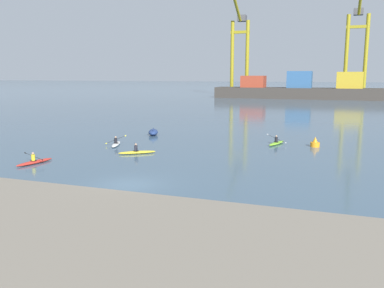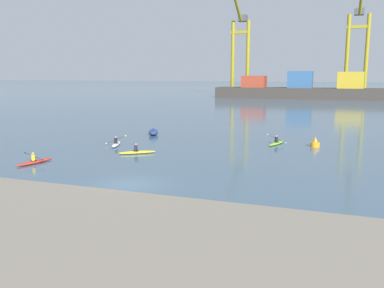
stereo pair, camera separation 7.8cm
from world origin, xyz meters
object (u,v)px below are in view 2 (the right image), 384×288
(capsized_dinghy, at_px, (153,132))
(kayak_white, at_px, (116,144))
(gantry_crane_west, at_px, (240,45))
(kayak_red, at_px, (34,161))
(gantry_crane_west_mid, at_px, (358,41))
(channel_buoy, at_px, (315,143))
(kayak_yellow, at_px, (137,152))
(kayak_lime, at_px, (277,143))
(container_barge, at_px, (301,90))

(capsized_dinghy, height_order, kayak_white, kayak_white)
(gantry_crane_west, height_order, kayak_white, gantry_crane_west)
(kayak_red, bearing_deg, gantry_crane_west_mid, 75.99)
(channel_buoy, height_order, kayak_yellow, channel_buoy)
(kayak_red, bearing_deg, kayak_yellow, 47.70)
(gantry_crane_west_mid, relative_size, kayak_yellow, 11.59)
(kayak_red, distance_m, kayak_lime, 23.18)
(capsized_dinghy, bearing_deg, container_barge, 82.82)
(gantry_crane_west_mid, relative_size, kayak_white, 10.65)
(container_barge, distance_m, kayak_red, 100.12)
(container_barge, distance_m, channel_buoy, 84.14)
(gantry_crane_west_mid, distance_m, capsized_dinghy, 100.61)
(kayak_white, bearing_deg, gantry_crane_west, 95.70)
(gantry_crane_west, bearing_deg, gantry_crane_west_mid, 8.61)
(container_barge, height_order, gantry_crane_west, gantry_crane_west)
(gantry_crane_west, relative_size, kayak_red, 9.48)
(capsized_dinghy, height_order, kayak_lime, kayak_lime)
(channel_buoy, bearing_deg, kayak_white, -162.57)
(container_barge, distance_m, kayak_lime, 83.78)
(capsized_dinghy, distance_m, kayak_yellow, 11.36)
(kayak_yellow, xyz_separation_m, kayak_red, (-5.87, -6.45, 0.00))
(channel_buoy, distance_m, kayak_red, 26.05)
(kayak_yellow, height_order, kayak_white, kayak_white)
(gantry_crane_west_mid, distance_m, kayak_lime, 99.53)
(gantry_crane_west, distance_m, kayak_white, 99.81)
(gantry_crane_west_mid, xyz_separation_m, capsized_dinghy, (-25.75, -95.73, -17.17))
(container_barge, distance_m, gantry_crane_west, 26.24)
(gantry_crane_west, distance_m, channel_buoy, 97.75)
(gantry_crane_west_mid, xyz_separation_m, kayak_yellow, (-22.34, -106.57, -17.35))
(gantry_crane_west_mid, distance_m, kayak_white, 108.12)
(kayak_yellow, relative_size, kayak_lime, 0.91)
(gantry_crane_west, distance_m, kayak_lime, 96.65)
(kayak_white, bearing_deg, container_barge, 83.08)
(container_barge, height_order, kayak_red, container_barge)
(kayak_lime, bearing_deg, kayak_red, -137.56)
(kayak_yellow, height_order, kayak_red, same)
(kayak_yellow, bearing_deg, kayak_red, -132.30)
(gantry_crane_west, xyz_separation_m, kayak_white, (9.78, -97.96, -16.42))
(kayak_yellow, distance_m, kayak_lime, 14.51)
(kayak_lime, bearing_deg, gantry_crane_west, 105.21)
(gantry_crane_west, xyz_separation_m, kayak_red, (7.88, -107.55, -16.42))
(capsized_dinghy, height_order, kayak_yellow, kayak_yellow)
(container_barge, distance_m, kayak_yellow, 93.11)
(kayak_yellow, relative_size, kayak_white, 0.92)
(channel_buoy, bearing_deg, kayak_lime, 178.70)
(container_barge, height_order, capsized_dinghy, container_barge)
(gantry_crane_west_mid, bearing_deg, kayak_lime, -96.51)
(container_barge, relative_size, gantry_crane_west_mid, 1.39)
(capsized_dinghy, xyz_separation_m, kayak_red, (-2.46, -17.29, -0.18))
(capsized_dinghy, relative_size, kayak_white, 0.83)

